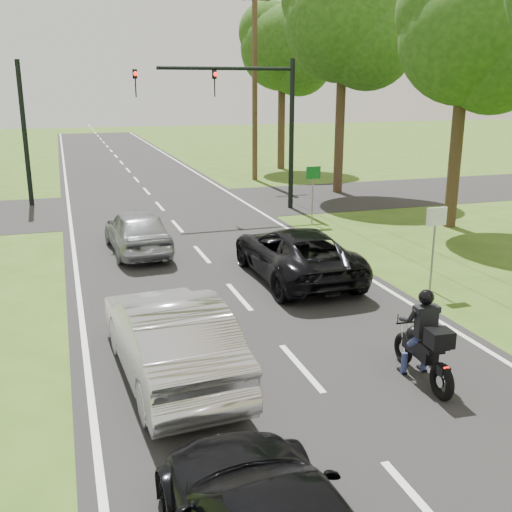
# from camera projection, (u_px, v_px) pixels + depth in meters

# --- Properties ---
(ground) EXTENTS (140.00, 140.00, 0.00)m
(ground) POSITION_uv_depth(u_px,v_px,m) (301.00, 368.00, 10.88)
(ground) COLOR #355217
(ground) RESTS_ON ground
(road) EXTENTS (8.00, 100.00, 0.01)m
(road) POSITION_uv_depth(u_px,v_px,m) (189.00, 239.00, 20.03)
(road) COLOR black
(road) RESTS_ON ground
(cross_road) EXTENTS (60.00, 7.00, 0.01)m
(cross_road) POSITION_uv_depth(u_px,v_px,m) (160.00, 206.00, 25.52)
(cross_road) COLOR black
(cross_road) RESTS_ON ground
(motorcycle_rider) EXTENTS (0.55, 1.94, 1.67)m
(motorcycle_rider) POSITION_uv_depth(u_px,v_px,m) (425.00, 346.00, 10.22)
(motorcycle_rider) COLOR black
(motorcycle_rider) RESTS_ON ground
(dark_suv) EXTENTS (2.26, 4.89, 1.36)m
(dark_suv) POSITION_uv_depth(u_px,v_px,m) (295.00, 253.00, 15.81)
(dark_suv) COLOR black
(dark_suv) RESTS_ON road
(silver_sedan) EXTENTS (1.91, 4.72, 1.52)m
(silver_sedan) POSITION_uv_depth(u_px,v_px,m) (170.00, 336.00, 10.33)
(silver_sedan) COLOR #BCBBC0
(silver_sedan) RESTS_ON road
(silver_suv) EXTENTS (1.83, 4.13, 1.38)m
(silver_suv) POSITION_uv_depth(u_px,v_px,m) (137.00, 230.00, 18.26)
(silver_suv) COLOR #96999D
(silver_suv) RESTS_ON road
(traffic_signal) EXTENTS (6.38, 0.44, 6.00)m
(traffic_signal) POSITION_uv_depth(u_px,v_px,m) (248.00, 107.00, 23.55)
(traffic_signal) COLOR black
(traffic_signal) RESTS_ON ground
(signal_pole_far) EXTENTS (0.20, 0.20, 6.00)m
(signal_pole_far) POSITION_uv_depth(u_px,v_px,m) (25.00, 135.00, 24.99)
(signal_pole_far) COLOR black
(signal_pole_far) RESTS_ON ground
(utility_pole_far) EXTENTS (1.60, 0.28, 10.00)m
(utility_pole_far) POSITION_uv_depth(u_px,v_px,m) (255.00, 84.00, 31.46)
(utility_pole_far) COLOR #4F3924
(utility_pole_far) RESTS_ON ground
(sign_white) EXTENTS (0.55, 0.07, 2.12)m
(sign_white) POSITION_uv_depth(u_px,v_px,m) (435.00, 229.00, 14.56)
(sign_white) COLOR slate
(sign_white) RESTS_ON ground
(sign_green) EXTENTS (0.55, 0.07, 2.12)m
(sign_green) POSITION_uv_depth(u_px,v_px,m) (313.00, 181.00, 21.94)
(sign_green) COLOR slate
(sign_green) RESTS_ON ground
(tree_row_c) EXTENTS (4.80, 4.65, 8.76)m
(tree_row_c) POSITION_uv_depth(u_px,v_px,m) (475.00, 46.00, 20.12)
(tree_row_c) COLOR #332316
(tree_row_c) RESTS_ON ground
(tree_row_d) EXTENTS (5.76, 5.58, 10.45)m
(tree_row_d) POSITION_uv_depth(u_px,v_px,m) (352.00, 29.00, 26.89)
(tree_row_d) COLOR #332316
(tree_row_d) RESTS_ON ground
(tree_row_e) EXTENTS (5.28, 5.12, 9.61)m
(tree_row_e) POSITION_uv_depth(u_px,v_px,m) (288.00, 53.00, 35.42)
(tree_row_e) COLOR #332316
(tree_row_e) RESTS_ON ground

